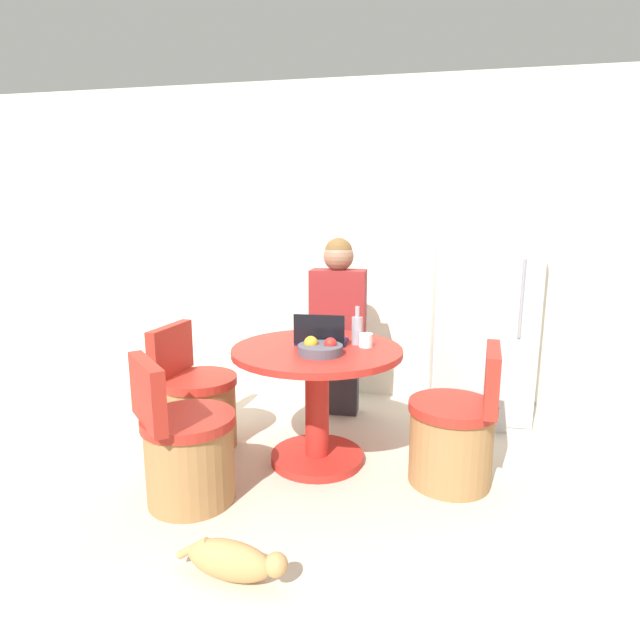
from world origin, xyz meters
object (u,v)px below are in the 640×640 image
object	(u,v)px
cat	(233,560)
chair_right_side	(454,437)
person_seated	(339,320)
chair_near_left_corner	(187,452)
fruit_bowl	(320,348)
dining_table	(317,386)
laptop	(321,338)
chair_left_side	(198,406)
refrigerator	(482,303)
bottle	(357,330)

from	to	relation	value
cat	chair_right_side	bearing A→B (deg)	53.34
cat	person_seated	bearing A→B (deg)	92.18
chair_near_left_corner	fruit_bowl	distance (m)	0.92
dining_table	laptop	world-z (taller)	laptop
dining_table	chair_left_side	distance (m)	0.86
chair_near_left_corner	laptop	bearing A→B (deg)	-86.45
chair_near_left_corner	laptop	world-z (taller)	laptop
person_seated	laptop	xyz separation A→B (m)	(-0.02, -0.65, 0.02)
chair_near_left_corner	fruit_bowl	world-z (taller)	fruit_bowl
person_seated	fruit_bowl	xyz separation A→B (m)	(0.02, -0.89, 0.01)
chair_near_left_corner	refrigerator	bearing A→B (deg)	-91.06
person_seated	refrigerator	bearing A→B (deg)	-168.20
refrigerator	cat	world-z (taller)	refrigerator
fruit_bowl	cat	bearing A→B (deg)	-101.65
refrigerator	chair_left_side	distance (m)	2.18
fruit_bowl	refrigerator	bearing A→B (deg)	47.12
laptop	bottle	world-z (taller)	bottle
person_seated	fruit_bowl	bearing A→B (deg)	91.39
refrigerator	chair_near_left_corner	bearing A→B (deg)	-137.61
chair_right_side	cat	world-z (taller)	chair_right_side
person_seated	cat	distance (m)	1.98
chair_left_side	fruit_bowl	size ratio (longest dim) A/B	3.15
dining_table	chair_near_left_corner	xyz separation A→B (m)	(-0.60, -0.57, -0.21)
refrigerator	fruit_bowl	size ratio (longest dim) A/B	6.84
dining_table	fruit_bowl	bearing A→B (deg)	-72.32
chair_near_left_corner	bottle	size ratio (longest dim) A/B	3.42
person_seated	fruit_bowl	size ratio (longest dim) A/B	5.29
chair_near_left_corner	laptop	xyz separation A→B (m)	(0.61, 0.65, 0.50)
bottle	cat	distance (m)	1.49
dining_table	bottle	bearing A→B (deg)	28.07
bottle	cat	size ratio (longest dim) A/B	0.46
chair_left_side	chair_right_side	size ratio (longest dim) A/B	1.00
dining_table	chair_left_side	world-z (taller)	chair_left_side
refrigerator	bottle	distance (m)	1.19
chair_near_left_corner	bottle	xyz separation A→B (m)	(0.83, 0.69, 0.55)
laptop	bottle	xyz separation A→B (m)	(0.22, 0.04, 0.05)
bottle	cat	bearing A→B (deg)	-107.20
bottle	cat	world-z (taller)	bottle
fruit_bowl	person_seated	bearing A→B (deg)	91.39
chair_near_left_corner	fruit_bowl	size ratio (longest dim) A/B	3.15
dining_table	cat	distance (m)	1.19
dining_table	person_seated	bearing A→B (deg)	88.06
chair_right_side	fruit_bowl	xyz separation A→B (m)	(-0.78, -0.04, 0.50)
dining_table	chair_right_side	distance (m)	0.86
refrigerator	cat	distance (m)	2.53
dining_table	cat	bearing A→B (deg)	-97.79
chair_right_side	person_seated	world-z (taller)	person_seated
dining_table	cat	xyz separation A→B (m)	(-0.15, -1.11, -0.41)
chair_left_side	fruit_bowl	distance (m)	1.03
chair_left_side	laptop	world-z (taller)	laptop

